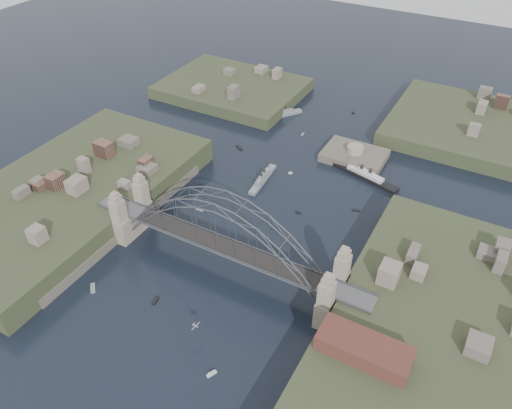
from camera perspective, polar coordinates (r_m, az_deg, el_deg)
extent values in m
plane|color=black|center=(138.82, -3.64, -7.28)|extent=(500.00, 500.00, 0.00)
cube|color=#515154|center=(133.24, -3.78, -4.86)|extent=(84.00, 6.00, 0.70)
cube|color=#52575E|center=(131.07, -4.49, -5.47)|extent=(84.00, 0.25, 0.50)
cube|color=#52575E|center=(134.71, -3.11, -3.94)|extent=(84.00, 0.25, 0.50)
cube|color=black|center=(132.87, -3.79, -4.69)|extent=(55.20, 5.20, 0.35)
cube|color=gray|center=(145.83, -15.40, -1.52)|extent=(3.40, 3.40, 17.70)
cube|color=gray|center=(151.26, -12.93, 0.58)|extent=(3.40, 3.40, 17.70)
cube|color=gray|center=(119.81, 7.99, -10.97)|extent=(3.40, 3.40, 17.70)
cube|color=gray|center=(126.36, 9.76, -7.91)|extent=(3.40, 3.40, 17.70)
cube|color=gray|center=(151.47, -13.86, -1.88)|extent=(4.08, 13.80, 8.00)
cube|color=gray|center=(126.62, 8.69, -10.89)|extent=(4.08, 13.80, 8.00)
cube|color=#343B22|center=(169.14, -20.57, 0.48)|extent=(50.00, 90.00, 12.00)
cube|color=#574F44|center=(155.66, -14.82, -2.26)|extent=(6.00, 70.00, 4.00)
cube|color=#343B22|center=(126.01, 20.19, -15.40)|extent=(50.00, 90.00, 12.00)
cube|color=#574F44|center=(128.21, 10.24, -12.37)|extent=(6.00, 70.00, 4.00)
cube|color=#343B22|center=(229.29, -2.72, 12.77)|extent=(60.00, 45.00, 9.00)
cube|color=#343B22|center=(214.41, 24.57, 7.35)|extent=(70.00, 55.00, 9.50)
cube|color=#574F44|center=(185.42, 11.17, 5.03)|extent=(22.00, 16.00, 7.00)
cylinder|color=gray|center=(182.95, 11.34, 6.26)|extent=(6.00, 6.00, 2.40)
cube|color=#592D26|center=(111.54, 12.32, -15.88)|extent=(20.00, 8.00, 4.00)
cube|color=gray|center=(170.05, 0.78, 2.84)|extent=(3.97, 18.45, 1.63)
cube|color=gray|center=(169.35, 0.78, 3.18)|extent=(2.67, 10.19, 1.22)
cube|color=gray|center=(168.82, 0.78, 3.43)|extent=(1.72, 4.67, 0.81)
cylinder|color=black|center=(167.45, 0.61, 3.41)|extent=(0.88, 0.88, 1.63)
cylinder|color=black|center=(169.39, 0.96, 3.86)|extent=(0.88, 0.88, 1.63)
cylinder|color=#52575E|center=(164.42, 0.01, 2.58)|extent=(0.16, 0.16, 4.07)
cylinder|color=#52575E|center=(172.72, 1.52, 4.52)|extent=(0.16, 0.16, 4.07)
cube|color=gray|center=(210.20, 3.14, 10.24)|extent=(11.64, 15.08, 1.68)
cube|color=gray|center=(209.62, 3.15, 10.54)|extent=(6.78, 8.56, 1.26)
cube|color=gray|center=(209.18, 3.16, 10.77)|extent=(3.48, 4.17, 0.84)
cylinder|color=black|center=(208.33, 2.87, 10.89)|extent=(0.83, 0.83, 1.68)
cylinder|color=black|center=(209.35, 3.46, 11.01)|extent=(0.83, 0.83, 1.68)
cylinder|color=#52575E|center=(206.80, 1.91, 10.63)|extent=(0.17, 0.17, 4.21)
cylinder|color=#52575E|center=(211.17, 4.40, 11.15)|extent=(0.17, 0.17, 4.21)
cube|color=black|center=(175.43, 12.41, 3.10)|extent=(25.16, 9.82, 1.83)
cube|color=silver|center=(174.67, 12.47, 3.47)|extent=(14.01, 6.06, 1.37)
cube|color=silver|center=(174.10, 12.52, 3.75)|extent=(6.56, 3.45, 0.91)
cylinder|color=black|center=(174.38, 12.08, 4.20)|extent=(1.23, 1.23, 1.83)
cylinder|color=black|center=(172.95, 13.03, 3.73)|extent=(1.23, 1.23, 1.83)
cylinder|color=#52575E|center=(176.98, 10.53, 4.88)|extent=(0.18, 0.18, 4.57)
cylinder|color=#52575E|center=(170.86, 14.62, 2.88)|extent=(0.18, 0.18, 4.57)
cube|color=#A4A5AA|center=(119.93, -6.95, -13.71)|extent=(1.43, 0.41, 0.25)
cube|color=#A4A5AA|center=(119.90, -6.95, -13.69)|extent=(0.56, 2.83, 0.05)
cube|color=#A4A5AA|center=(120.15, -7.21, -13.50)|extent=(0.24, 0.89, 0.31)
cube|color=silver|center=(158.43, -6.47, -0.60)|extent=(2.67, 0.98, 0.45)
cube|color=silver|center=(156.98, 4.85, -0.90)|extent=(1.86, 0.69, 0.45)
cube|color=silver|center=(132.90, -11.50, -10.78)|extent=(1.36, 2.76, 0.45)
cube|color=silver|center=(160.47, 11.45, -0.64)|extent=(2.62, 1.58, 0.45)
cube|color=silver|center=(188.22, -1.95, 6.57)|extent=(3.83, 3.16, 0.45)
cube|color=silver|center=(174.18, 3.98, 3.60)|extent=(1.49, 1.22, 0.45)
cube|color=silver|center=(173.95, 3.98, 3.71)|extent=(0.96, 0.83, 0.40)
cylinder|color=black|center=(173.70, 3.99, 3.83)|extent=(0.16, 0.16, 0.70)
cube|color=silver|center=(117.89, -5.12, -18.85)|extent=(1.78, 2.56, 0.45)
cube|color=silver|center=(117.56, -5.13, -18.74)|extent=(1.25, 1.62, 0.40)
cylinder|color=black|center=(117.18, -5.14, -18.62)|extent=(0.16, 0.16, 0.70)
cube|color=silver|center=(197.33, 5.38, 8.03)|extent=(0.95, 2.25, 0.45)
cube|color=silver|center=(137.97, 10.96, -8.37)|extent=(1.14, 2.74, 0.45)
cube|color=silver|center=(140.03, -18.25, -9.12)|extent=(3.36, 3.35, 0.45)
cube|color=silver|center=(216.24, 11.14, 10.32)|extent=(1.85, 1.72, 0.45)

